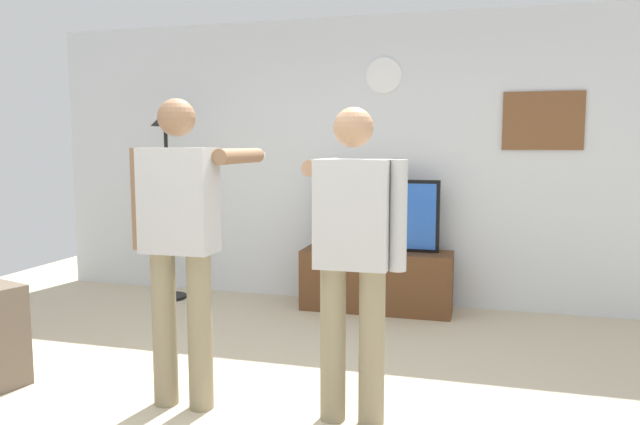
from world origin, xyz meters
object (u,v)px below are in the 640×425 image
wall_clock (384,75)px  framed_picture (543,121)px  television (378,215)px  person_standing_nearer_couch (353,248)px  tv_stand (376,281)px  person_standing_nearer_lamp (181,235)px  floor_lamp (167,166)px

wall_clock → framed_picture: (1.40, 0.00, -0.43)m
television → wall_clock: (-0.00, 0.24, 1.27)m
person_standing_nearer_couch → tv_stand: bearing=96.6°
framed_picture → television: bearing=-169.9°
wall_clock → framed_picture: size_ratio=0.49×
framed_picture → person_standing_nearer_lamp: size_ratio=0.38×
wall_clock → person_standing_nearer_lamp: wall_clock is taller
framed_picture → floor_lamp: (-3.44, -0.41, -0.41)m
television → framed_picture: (1.40, 0.25, 0.84)m
tv_stand → person_standing_nearer_couch: person_standing_nearer_couch is taller
floor_lamp → person_standing_nearer_couch: (2.30, -2.11, -0.35)m
floor_lamp → tv_stand: bearing=3.1°
floor_lamp → person_standing_nearer_couch: bearing=-42.6°
tv_stand → television: television is taller
framed_picture → floor_lamp: framed_picture is taller
wall_clock → person_standing_nearer_couch: size_ratio=0.19×
television → floor_lamp: 2.09m
wall_clock → person_standing_nearer_lamp: size_ratio=0.19×
television → person_standing_nearer_lamp: (-0.73, -2.33, 0.13)m
tv_stand → floor_lamp: (-2.04, -0.11, 1.03)m
television → person_standing_nearer_lamp: bearing=-107.3°
floor_lamp → television: bearing=4.4°
tv_stand → wall_clock: bearing=90.0°
framed_picture → person_standing_nearer_couch: (-1.14, -2.52, -0.76)m
tv_stand → person_standing_nearer_lamp: bearing=-107.6°
television → tv_stand: bearing=-90.0°
floor_lamp → person_standing_nearer_couch: size_ratio=1.07×
wall_clock → floor_lamp: size_ratio=0.18×
television → wall_clock: size_ratio=3.35×
tv_stand → television: bearing=90.0°
framed_picture → person_standing_nearer_couch: size_ratio=0.40×
framed_picture → person_standing_nearer_lamp: 3.42m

